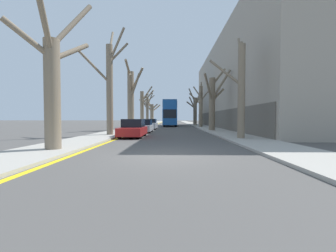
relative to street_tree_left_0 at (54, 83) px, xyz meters
The scene contains 19 objects.
ground_plane 5.85m from the street_tree_left_0, 12.63° to the right, with size 300.00×300.00×0.00m, color #4C4947.
sidewalk_left 48.99m from the street_tree_left_0, 90.44° to the left, with size 2.92×120.00×0.12m, color #A39E93.
sidewalk_right 50.04m from the street_tree_left_0, 78.23° to the left, with size 2.92×120.00×0.12m, color #A39E93.
building_facade_right 30.41m from the street_tree_left_0, 56.59° to the left, with size 10.08×42.53×12.97m.
kerb_line_stripe 49.01m from the street_tree_left_0, 88.52° to the left, with size 0.24×120.00×0.01m, color yellow.
street_tree_left_0 is the anchor object (origin of this frame).
street_tree_left_1 8.84m from the street_tree_left_0, 90.08° to the left, with size 3.66×3.85×9.29m.
street_tree_left_2 18.03m from the street_tree_left_0, 89.88° to the left, with size 2.26×2.99×8.19m.
street_tree_left_3 26.75m from the street_tree_left_0, 89.36° to the left, with size 2.45×2.24×6.67m.
street_tree_left_4 36.30m from the street_tree_left_0, 90.08° to the left, with size 3.08×3.64×6.44m.
street_tree_left_5 45.66m from the street_tree_left_0, 90.04° to the left, with size 4.46×3.01×6.23m.
street_tree_right_0 11.35m from the street_tree_left_0, 30.01° to the left, with size 2.70×2.09×7.27m.
street_tree_right_1 18.48m from the street_tree_left_0, 58.29° to the left, with size 3.22×3.20×7.25m.
street_tree_right_2 27.74m from the street_tree_left_0, 69.67° to the left, with size 3.72×2.03×6.98m.
street_tree_right_3 38.53m from the street_tree_left_0, 75.24° to the left, with size 3.40×2.95×7.67m.
double_decker_bus 33.29m from the street_tree_left_0, 81.87° to the left, with size 2.46×11.81×4.61m.
parked_car_0 8.24m from the street_tree_left_0, 74.31° to the left, with size 1.73×4.28×1.40m.
parked_car_1 13.82m from the street_tree_left_0, 80.98° to the left, with size 1.81×4.25×1.33m.
parked_car_2 20.46m from the street_tree_left_0, 83.97° to the left, with size 1.79×4.36×1.38m.
Camera 1 is at (0.31, -8.64, 1.46)m, focal length 24.00 mm.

